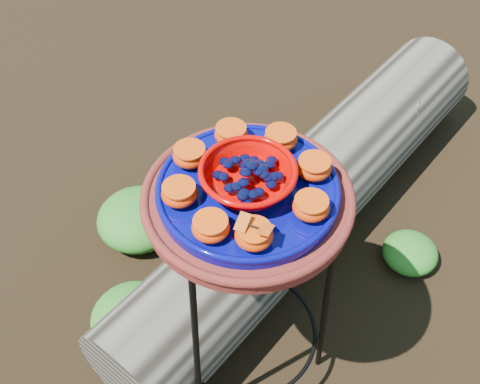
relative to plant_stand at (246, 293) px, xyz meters
name	(u,v)px	position (x,y,z in m)	size (l,w,h in m)	color
ground	(245,355)	(0.00, 0.00, -0.35)	(60.00, 60.00, 0.00)	black
plant_stand	(246,293)	(0.00, 0.00, 0.00)	(0.44, 0.44, 0.70)	black
terracotta_saucer	(248,201)	(0.00, 0.00, 0.37)	(0.45, 0.45, 0.04)	#4B120E
cobalt_plate	(248,191)	(0.00, 0.00, 0.40)	(0.39, 0.39, 0.03)	#000C5B
red_bowl	(248,178)	(0.00, 0.00, 0.44)	(0.19, 0.19, 0.05)	#C30200
glass_gems	(248,165)	(0.00, 0.00, 0.48)	(0.15, 0.15, 0.03)	black
orange_half_0	(254,235)	(-0.05, -0.14, 0.43)	(0.08, 0.08, 0.04)	red
orange_half_1	(311,207)	(0.08, -0.12, 0.43)	(0.08, 0.08, 0.04)	red
orange_half_2	(314,168)	(0.14, -0.02, 0.43)	(0.08, 0.08, 0.04)	red
orange_half_3	(281,139)	(0.12, 0.08, 0.43)	(0.08, 0.08, 0.04)	red
orange_half_4	(231,134)	(0.02, 0.14, 0.43)	(0.08, 0.08, 0.04)	red
orange_half_5	(190,155)	(-0.08, 0.12, 0.43)	(0.08, 0.08, 0.04)	red
orange_half_6	(179,193)	(-0.14, 0.02, 0.43)	(0.08, 0.08, 0.04)	red
orange_half_7	(211,227)	(-0.12, -0.08, 0.43)	(0.08, 0.08, 0.04)	red
butterfly	(254,226)	(-0.05, -0.14, 0.46)	(0.09, 0.05, 0.01)	#C14A0D
driftwood_log	(310,194)	(0.41, 0.38, -0.19)	(1.75, 0.46, 0.33)	black
foliage_left	(133,317)	(-0.28, 0.23, -0.28)	(0.26, 0.26, 0.13)	#1F701D
foliage_right	(410,252)	(0.66, 0.10, -0.30)	(0.19, 0.19, 0.09)	#1F701D
foliage_back	(138,218)	(-0.15, 0.59, -0.28)	(0.29, 0.29, 0.14)	#1F701D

